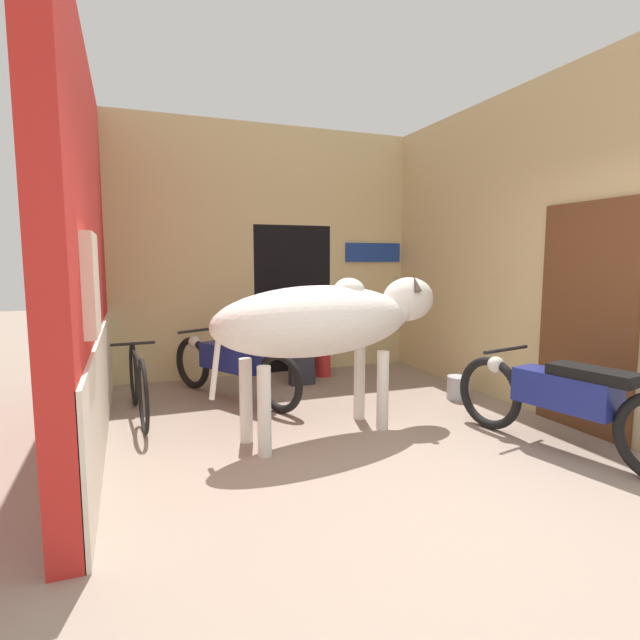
# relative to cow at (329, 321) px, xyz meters

# --- Properties ---
(ground_plane) EXTENTS (30.00, 30.00, 0.00)m
(ground_plane) POSITION_rel_cow_xyz_m (0.15, -1.48, -1.02)
(ground_plane) COLOR gray
(wall_left_shopfront) EXTENTS (0.25, 4.02, 3.34)m
(wall_left_shopfront) POSITION_rel_cow_xyz_m (-1.98, 0.52, 0.59)
(wall_left_shopfront) COLOR red
(wall_left_shopfront) RESTS_ON ground_plane
(wall_back_with_doorway) EXTENTS (4.09, 0.94, 3.34)m
(wall_back_with_doorway) POSITION_rel_cow_xyz_m (0.29, 2.81, 0.39)
(wall_back_with_doorway) COLOR #D1BC84
(wall_back_with_doorway) RESTS_ON ground_plane
(wall_right_with_door) EXTENTS (0.22, 4.02, 3.34)m
(wall_right_with_door) POSITION_rel_cow_xyz_m (2.28, 0.48, 0.62)
(wall_right_with_door) COLOR #D1BC84
(wall_right_with_door) RESTS_ON ground_plane
(cow) EXTENTS (2.36, 1.01, 1.42)m
(cow) POSITION_rel_cow_xyz_m (0.00, 0.00, 0.00)
(cow) COLOR silver
(cow) RESTS_ON ground_plane
(motorcycle_near) EXTENTS (0.66, 2.08, 0.78)m
(motorcycle_near) POSITION_rel_cow_xyz_m (1.58, -1.12, -0.57)
(motorcycle_near) COLOR black
(motorcycle_near) RESTS_ON ground_plane
(motorcycle_far) EXTENTS (1.08, 1.92, 0.75)m
(motorcycle_far) POSITION_rel_cow_xyz_m (-0.60, 1.39, -0.59)
(motorcycle_far) COLOR black
(motorcycle_far) RESTS_ON ground_plane
(bicycle) EXTENTS (0.44, 1.66, 0.70)m
(bicycle) POSITION_rel_cow_xyz_m (-1.59, 1.07, -0.67)
(bicycle) COLOR black
(bicycle) RESTS_ON ground_plane
(shopkeeper_seated) EXTENTS (0.44, 0.34, 1.13)m
(shopkeeper_seated) POSITION_rel_cow_xyz_m (0.34, 1.87, -0.43)
(shopkeeper_seated) COLOR #282833
(shopkeeper_seated) RESTS_ON ground_plane
(plastic_stool) EXTENTS (0.28, 0.28, 0.40)m
(plastic_stool) POSITION_rel_cow_xyz_m (0.76, 2.08, -0.81)
(plastic_stool) COLOR red
(plastic_stool) RESTS_ON ground_plane
(bucket) EXTENTS (0.26, 0.26, 0.26)m
(bucket) POSITION_rel_cow_xyz_m (1.77, 0.49, -0.89)
(bucket) COLOR #A8A8B2
(bucket) RESTS_ON ground_plane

